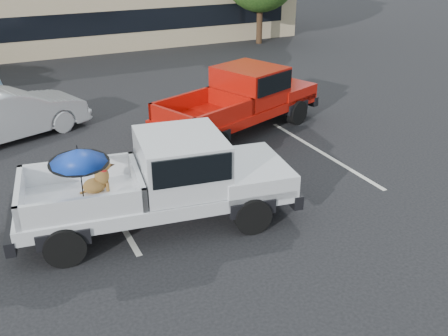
% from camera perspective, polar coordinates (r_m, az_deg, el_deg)
% --- Properties ---
extents(ground, '(90.00, 90.00, 0.00)m').
position_cam_1_polar(ground, '(11.02, 4.64, -4.69)').
color(ground, black).
rests_on(ground, ground).
extents(stripe_left, '(0.12, 5.00, 0.01)m').
position_cam_1_polar(stripe_left, '(11.71, -13.28, -3.40)').
color(stripe_left, silver).
rests_on(stripe_left, ground).
extents(stripe_right, '(0.12, 5.00, 0.01)m').
position_cam_1_polar(stripe_right, '(14.03, 11.10, 1.75)').
color(stripe_right, silver).
rests_on(stripe_right, ground).
extents(silver_pickup, '(5.92, 2.77, 2.06)m').
position_cam_1_polar(silver_pickup, '(10.12, -6.16, -0.88)').
color(silver_pickup, black).
rests_on(silver_pickup, ground).
extents(red_pickup, '(6.06, 3.85, 1.89)m').
position_cam_1_polar(red_pickup, '(15.25, 2.53, 8.24)').
color(red_pickup, black).
rests_on(red_pickup, ground).
extents(silver_sedan, '(4.75, 2.96, 1.48)m').
position_cam_1_polar(silver_sedan, '(15.84, -23.36, 5.70)').
color(silver_sedan, silver).
rests_on(silver_sedan, ground).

